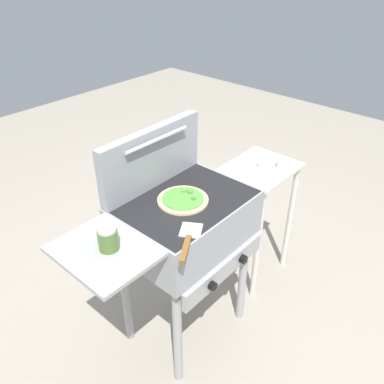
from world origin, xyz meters
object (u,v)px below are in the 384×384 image
at_px(pizza_veggie, 183,199).
at_px(topping_bowl_far, 285,164).
at_px(topping_bowl_near, 266,165).
at_px(spatula, 188,241).
at_px(sauce_jar, 108,239).
at_px(grill, 184,226).
at_px(prep_table, 257,200).

height_order(pizza_veggie, topping_bowl_far, pizza_veggie).
bearing_deg(topping_bowl_near, pizza_veggie, 177.30).
relative_size(pizza_veggie, spatula, 0.96).
relative_size(pizza_veggie, topping_bowl_far, 2.59).
bearing_deg(sauce_jar, spatula, -41.91).
distance_m(pizza_veggie, topping_bowl_far, 0.77).
bearing_deg(spatula, grill, 45.75).
relative_size(grill, pizza_veggie, 3.97).
height_order(spatula, prep_table, spatula).
bearing_deg(topping_bowl_far, pizza_veggie, 171.54).
height_order(grill, topping_bowl_near, grill).
bearing_deg(topping_bowl_near, prep_table, 113.20).
relative_size(sauce_jar, spatula, 0.40).
distance_m(grill, sauce_jar, 0.49).
distance_m(spatula, topping_bowl_far, 0.98).
relative_size(grill, topping_bowl_far, 10.28).
relative_size(prep_table, topping_bowl_far, 8.61).
relative_size(pizza_veggie, sauce_jar, 2.40).
xyz_separation_m(pizza_veggie, sauce_jar, (-0.45, -0.01, 0.04)).
xyz_separation_m(topping_bowl_near, topping_bowl_far, (0.08, -0.08, 0.00)).
bearing_deg(spatula, pizza_veggie, 46.65).
relative_size(spatula, prep_table, 0.31).
bearing_deg(topping_bowl_far, topping_bowl_near, 133.56).
height_order(pizza_veggie, prep_table, pizza_veggie).
height_order(pizza_veggie, spatula, pizza_veggie).
distance_m(sauce_jar, prep_table, 1.18).
xyz_separation_m(pizza_veggie, topping_bowl_far, (0.76, -0.11, -0.08)).
xyz_separation_m(grill, spatula, (-0.21, -0.22, 0.15)).
relative_size(pizza_veggie, topping_bowl_near, 2.52).
xyz_separation_m(grill, topping_bowl_far, (0.76, -0.10, 0.07)).
height_order(grill, topping_bowl_far, grill).
distance_m(pizza_veggie, spatula, 0.31).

